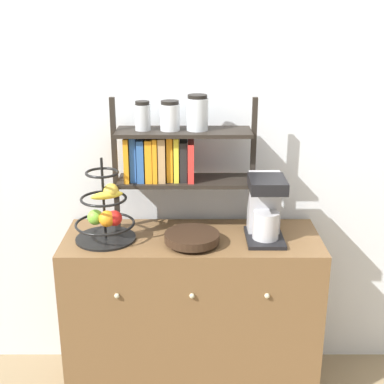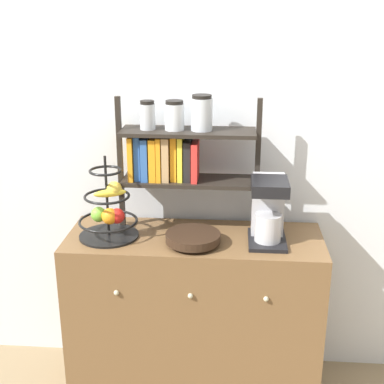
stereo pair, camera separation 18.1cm
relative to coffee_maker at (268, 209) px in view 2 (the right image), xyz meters
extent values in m
cube|color=silver|center=(-0.34, 0.27, 0.31)|extent=(7.00, 0.05, 2.60)
cube|color=brown|center=(-0.34, 0.00, -0.57)|extent=(1.21, 0.45, 0.84)
sphere|color=#B2AD8C|center=(-0.67, -0.22, -0.34)|extent=(0.02, 0.02, 0.02)
sphere|color=#B2AD8C|center=(-0.34, -0.22, -0.34)|extent=(0.02, 0.02, 0.02)
sphere|color=#B2AD8C|center=(-0.01, -0.22, -0.34)|extent=(0.02, 0.02, 0.02)
cube|color=black|center=(0.00, -0.02, -0.14)|extent=(0.17, 0.24, 0.02)
cube|color=#B7B7BC|center=(0.00, 0.04, 0.01)|extent=(0.15, 0.10, 0.29)
cylinder|color=#B7B7BC|center=(0.00, -0.05, -0.07)|extent=(0.12, 0.12, 0.13)
cube|color=black|center=(0.00, -0.04, 0.12)|extent=(0.16, 0.19, 0.05)
cylinder|color=black|center=(-0.74, -0.02, -0.15)|extent=(0.28, 0.28, 0.01)
cylinder|color=black|center=(-0.74, -0.02, 0.05)|extent=(0.01, 0.01, 0.39)
torus|color=black|center=(-0.74, -0.02, -0.07)|extent=(0.28, 0.28, 0.01)
torus|color=black|center=(-0.74, -0.02, 0.05)|extent=(0.21, 0.21, 0.01)
torus|color=black|center=(-0.74, -0.02, 0.17)|extent=(0.15, 0.15, 0.01)
sphere|color=red|center=(-0.69, -0.05, -0.04)|extent=(0.07, 0.07, 0.07)
sphere|color=#6BAD33|center=(-0.78, -0.03, -0.04)|extent=(0.07, 0.07, 0.07)
sphere|color=orange|center=(-0.73, -0.06, -0.04)|extent=(0.08, 0.08, 0.08)
ellipsoid|color=yellow|center=(-0.72, -0.04, 0.07)|extent=(0.15, 0.09, 0.04)
sphere|color=gold|center=(-0.71, -0.02, 0.08)|extent=(0.07, 0.07, 0.07)
cylinder|color=black|center=(-0.34, -0.08, -0.15)|extent=(0.14, 0.14, 0.02)
cylinder|color=black|center=(-0.34, -0.08, -0.12)|extent=(0.25, 0.25, 0.04)
cube|color=black|center=(-0.70, 0.11, 0.17)|extent=(0.02, 0.02, 0.64)
cube|color=black|center=(-0.05, 0.11, 0.17)|extent=(0.02, 0.02, 0.64)
cube|color=black|center=(-0.38, 0.11, 0.09)|extent=(0.63, 0.20, 0.02)
cube|color=black|center=(-0.38, 0.11, 0.33)|extent=(0.63, 0.20, 0.02)
cube|color=orange|center=(-0.64, 0.11, 0.20)|extent=(0.02, 0.16, 0.21)
cube|color=#2D599E|center=(-0.61, 0.11, 0.20)|extent=(0.03, 0.13, 0.21)
cube|color=#2D599E|center=(-0.58, 0.11, 0.20)|extent=(0.03, 0.15, 0.20)
cube|color=orange|center=(-0.54, 0.11, 0.20)|extent=(0.03, 0.16, 0.20)
cube|color=orange|center=(-0.51, 0.11, 0.20)|extent=(0.02, 0.16, 0.21)
cube|color=tan|center=(-0.48, 0.11, 0.20)|extent=(0.03, 0.15, 0.21)
cube|color=orange|center=(-0.44, 0.11, 0.20)|extent=(0.03, 0.12, 0.21)
cube|color=yellow|center=(-0.41, 0.11, 0.20)|extent=(0.02, 0.14, 0.21)
cube|color=black|center=(-0.38, 0.11, 0.19)|extent=(0.03, 0.13, 0.19)
cube|color=red|center=(-0.34, 0.11, 0.19)|extent=(0.03, 0.16, 0.19)
cylinder|color=#ADB2B7|center=(-0.57, 0.11, 0.40)|extent=(0.07, 0.07, 0.12)
cylinder|color=black|center=(-0.57, 0.11, 0.46)|extent=(0.06, 0.06, 0.02)
cylinder|color=silver|center=(-0.44, 0.11, 0.40)|extent=(0.09, 0.09, 0.12)
cylinder|color=black|center=(-0.44, 0.11, 0.46)|extent=(0.08, 0.08, 0.02)
cylinder|color=silver|center=(-0.31, 0.11, 0.41)|extent=(0.10, 0.10, 0.15)
cylinder|color=black|center=(-0.31, 0.11, 0.49)|extent=(0.09, 0.09, 0.02)
camera|label=1|loc=(-0.34, -2.31, 0.88)|focal=50.00mm
camera|label=2|loc=(-0.16, -2.31, 0.88)|focal=50.00mm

